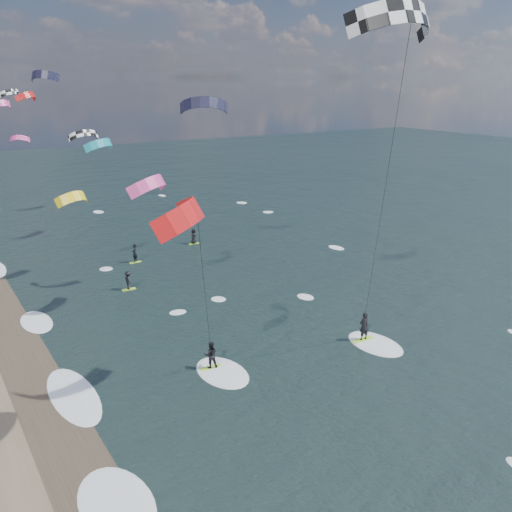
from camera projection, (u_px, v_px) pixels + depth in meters
ground at (430, 488)px, 23.45m from camera, size 260.00×260.00×0.00m
wet_sand_strip at (71, 455)px, 25.52m from camera, size 3.00×240.00×0.00m
kitesurfer_near_a at (403, 93)px, 26.34m from camera, size 7.92×8.46×19.76m
kitesurfer_near_b at (205, 271)px, 26.28m from camera, size 6.86×9.15×12.22m
far_kitesurfers at (152, 258)px, 50.68m from camera, size 11.25×10.08×1.77m
bg_kite_field at (64, 120)px, 64.21m from camera, size 11.55×68.74×10.74m
shoreline_surf at (70, 399)px, 29.98m from camera, size 2.40×79.40×0.11m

